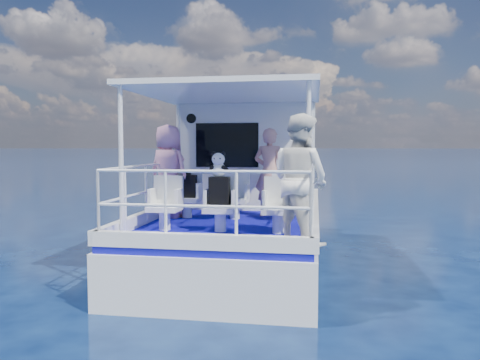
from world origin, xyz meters
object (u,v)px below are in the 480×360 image
Objects in this scene: backpack_center at (219,192)px; passenger_stbd_aft at (300,180)px; panda at (219,164)px; passenger_port_fwd at (168,171)px.

passenger_stbd_aft is at bearing -31.91° from backpack_center.
backpack_center is 0.43m from panda.
passenger_stbd_aft reaches higher than passenger_port_fwd.
passenger_port_fwd is 0.99× the size of passenger_stbd_aft.
backpack_center is 1.21× the size of panda.
backpack_center is (-1.26, 0.78, -0.26)m from passenger_stbd_aft.
backpack_center is at bearing -51.84° from panda.
passenger_stbd_aft is 1.51m from backpack_center.
passenger_stbd_aft reaches higher than backpack_center.
passenger_port_fwd is at bearing 133.66° from panda.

